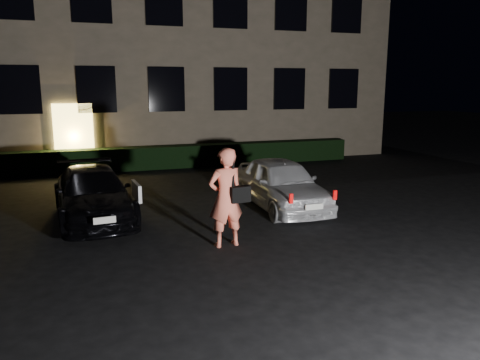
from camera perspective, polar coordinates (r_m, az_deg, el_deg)
name	(u,v)px	position (r m, az deg, el deg)	size (l,w,h in m)	color
ground	(276,262)	(8.67, 4.45, -9.98)	(80.00, 80.00, 0.00)	black
building	(149,21)	(22.80, -11.04, 18.45)	(20.00, 8.11, 12.00)	#685D4A
hedge	(171,157)	(18.40, -8.45, 2.82)	(15.00, 0.70, 0.85)	black
sedan	(93,194)	(11.80, -17.49, -1.61)	(2.03, 4.31, 1.20)	black
hatch	(281,183)	(12.23, 5.06, -0.41)	(1.58, 3.85, 1.31)	silver
man	(226,197)	(9.22, -1.70, -2.14)	(0.86, 0.56, 1.99)	#F77459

